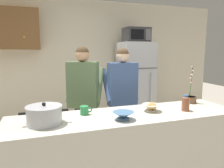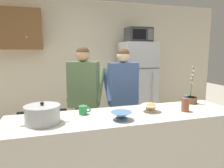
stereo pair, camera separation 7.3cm
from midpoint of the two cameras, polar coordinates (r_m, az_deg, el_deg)
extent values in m
cube|color=beige|center=(4.43, -6.18, 5.03)|extent=(6.00, 0.12, 2.60)
sphere|color=gold|center=(3.96, -21.65, 11.75)|extent=(0.03, 0.03, 0.03)
cube|color=beige|center=(2.48, 4.81, -18.43)|extent=(2.54, 0.68, 0.92)
cube|color=#B7BABF|center=(4.33, 7.27, -0.62)|extent=(0.64, 0.64, 1.77)
cube|color=#333333|center=(3.99, 9.29, 4.16)|extent=(0.63, 0.01, 0.01)
cylinder|color=#B2B2B7|center=(4.11, 11.49, -2.49)|extent=(0.02, 0.02, 0.80)
cube|color=#2D2D30|center=(4.26, 7.66, 13.04)|extent=(0.48, 0.36, 0.28)
cube|color=black|center=(4.07, 7.98, 13.23)|extent=(0.26, 0.01, 0.18)
cube|color=#59595B|center=(4.17, 10.90, 13.05)|extent=(0.11, 0.01, 0.21)
cylinder|color=black|center=(3.16, -5.49, -13.32)|extent=(0.11, 0.11, 0.81)
cylinder|color=black|center=(3.20, -8.09, -13.06)|extent=(0.11, 0.11, 0.81)
cube|color=#59724C|center=(2.98, -7.06, -0.17)|extent=(0.47, 0.37, 0.64)
sphere|color=tan|center=(2.94, -7.21, 7.90)|extent=(0.20, 0.20, 0.20)
sphere|color=#4C3823|center=(2.94, -7.22, 8.37)|extent=(0.19, 0.19, 0.19)
cylinder|color=#59724C|center=(3.04, -2.57, -0.31)|extent=(0.25, 0.37, 0.49)
cylinder|color=#59724C|center=(3.17, -10.00, -0.07)|extent=(0.25, 0.37, 0.49)
cylinder|color=#726656|center=(3.31, 4.76, -12.33)|extent=(0.11, 0.11, 0.80)
cylinder|color=#726656|center=(3.26, 2.34, -12.65)|extent=(0.11, 0.11, 0.80)
cube|color=#3F598C|center=(3.10, 3.69, -0.09)|extent=(0.42, 0.21, 0.63)
sphere|color=beige|center=(3.06, 3.77, 7.56)|extent=(0.19, 0.19, 0.19)
sphere|color=#4C3823|center=(3.06, 3.77, 8.01)|extent=(0.18, 0.18, 0.18)
cylinder|color=#3F598C|center=(3.29, 6.27, 0.06)|extent=(0.09, 0.37, 0.49)
cylinder|color=#3F598C|center=(3.14, -0.65, -0.30)|extent=(0.09, 0.37, 0.49)
cylinder|color=#ADAFB5|center=(2.09, -17.32, -8.11)|extent=(0.32, 0.32, 0.16)
cylinder|color=#ADAFB5|center=(2.07, -17.43, -5.79)|extent=(0.33, 0.33, 0.02)
sphere|color=black|center=(2.06, -17.47, -5.09)|extent=(0.04, 0.04, 0.04)
cube|color=black|center=(2.09, -22.66, -7.26)|extent=(0.06, 0.02, 0.02)
cube|color=black|center=(2.09, -12.07, -6.80)|extent=(0.06, 0.02, 0.02)
cylinder|color=#2D8C4C|center=(2.30, -6.95, -7.05)|extent=(0.09, 0.09, 0.10)
torus|color=#2D8C4C|center=(2.31, -5.54, -6.95)|extent=(0.06, 0.01, 0.06)
cylinder|color=beige|center=(2.44, 11.16, -7.11)|extent=(0.11, 0.11, 0.02)
cone|color=beige|center=(2.43, 11.19, -6.20)|extent=(0.21, 0.21, 0.06)
sphere|color=tan|center=(2.39, 10.77, -6.05)|extent=(0.07, 0.07, 0.07)
sphere|color=tan|center=(2.46, 11.45, -5.66)|extent=(0.07, 0.07, 0.07)
sphere|color=tan|center=(2.40, 11.83, -6.04)|extent=(0.07, 0.07, 0.07)
cylinder|color=#4C7299|center=(2.12, 3.55, -9.40)|extent=(0.12, 0.12, 0.02)
cone|color=#4C7299|center=(2.11, 3.56, -8.37)|extent=(0.22, 0.22, 0.06)
cylinder|color=brown|center=(2.54, 20.02, -5.32)|extent=(0.09, 0.09, 0.15)
cone|color=brown|center=(2.52, 20.12, -3.38)|extent=(0.09, 0.09, 0.02)
cylinder|color=#3372BF|center=(2.52, 20.14, -3.12)|extent=(0.05, 0.05, 0.02)
cylinder|color=brown|center=(2.95, 21.26, -4.10)|extent=(0.15, 0.15, 0.09)
cylinder|color=#38281E|center=(2.95, 21.30, -3.37)|extent=(0.14, 0.13, 0.01)
cylinder|color=#4C7238|center=(2.91, 21.54, 0.71)|extent=(0.01, 0.04, 0.42)
ellipsoid|color=pink|center=(2.92, 21.63, 0.32)|extent=(0.04, 0.03, 0.02)
ellipsoid|color=pink|center=(2.93, 21.47, 1.37)|extent=(0.04, 0.03, 0.02)
ellipsoid|color=pink|center=(2.88, 21.72, 2.28)|extent=(0.04, 0.03, 0.02)
ellipsoid|color=pink|center=(2.88, 22.02, 3.32)|extent=(0.04, 0.03, 0.02)
ellipsoid|color=pink|center=(2.89, 21.89, 4.37)|extent=(0.04, 0.03, 0.02)
camera|label=1|loc=(0.04, -89.24, 0.12)|focal=33.76mm
camera|label=2|loc=(0.04, 90.76, -0.12)|focal=33.76mm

